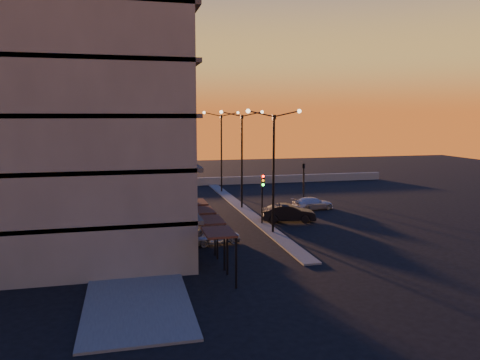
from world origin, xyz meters
name	(u,v)px	position (x,y,z in m)	size (l,w,h in m)	color
ground	(273,233)	(0.00, 0.00, 0.00)	(120.00, 120.00, 0.00)	black
sidewalk_west	(133,228)	(-10.50, 4.00, 0.06)	(5.00, 40.00, 0.12)	#50514E
median	(242,208)	(0.00, 10.00, 0.06)	(1.20, 36.00, 0.12)	#50514E
parapet	(227,181)	(2.00, 26.00, 0.50)	(44.00, 0.50, 1.00)	slate
building	(74,72)	(-14.00, 0.03, 11.91)	(14.35, 17.08, 25.00)	#67615A
streetlamp_near	(274,161)	(0.00, 0.00, 5.59)	(4.32, 0.32, 9.51)	black
streetlamp_mid	(242,151)	(0.00, 10.00, 5.59)	(4.32, 0.32, 9.51)	black
streetlamp_far	(221,145)	(0.00, 20.00, 5.59)	(4.32, 0.32, 9.51)	black
traffic_light_main	(263,191)	(0.00, 2.87, 2.89)	(0.28, 0.44, 4.25)	black
signal_east_a	(304,181)	(8.00, 14.00, 1.93)	(0.13, 0.16, 3.60)	black
signal_east_b	(304,166)	(9.50, 18.00, 3.10)	(0.42, 1.99, 3.60)	black
car_hatchback	(214,235)	(-4.93, -1.86, 0.63)	(1.48, 3.68, 1.26)	#A4A6AC
car_sedan	(288,213)	(2.51, 3.51, 0.75)	(1.59, 4.56, 1.50)	black
car_wagon	(313,203)	(6.57, 7.93, 0.60)	(1.67, 4.12, 1.20)	silver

